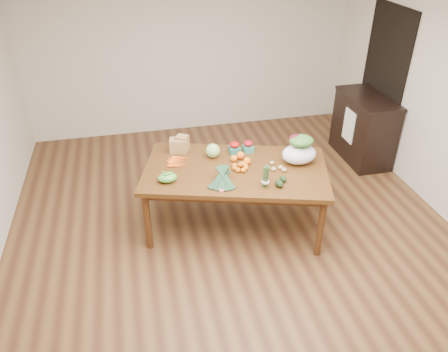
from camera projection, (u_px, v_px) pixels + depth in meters
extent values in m
plane|color=brown|center=(237.00, 240.00, 4.84)|extent=(6.00, 6.00, 0.00)
cube|color=beige|center=(189.00, 46.00, 6.61)|extent=(5.00, 0.02, 2.70)
cube|color=#553213|center=(235.00, 197.00, 4.90)|extent=(2.19, 1.60, 0.75)
cube|color=black|center=(382.00, 84.00, 6.08)|extent=(0.02, 1.00, 2.10)
cube|color=black|center=(363.00, 128.00, 6.20)|extent=(0.52, 1.02, 0.94)
cube|color=white|center=(349.00, 126.00, 6.08)|extent=(0.02, 0.28, 0.45)
sphere|color=#B2D47A|center=(213.00, 151.00, 4.88)|extent=(0.16, 0.16, 0.16)
sphere|color=#FFA80F|center=(234.00, 158.00, 4.81)|extent=(0.08, 0.08, 0.08)
sphere|color=orange|center=(241.00, 155.00, 4.86)|extent=(0.09, 0.09, 0.09)
sphere|color=orange|center=(247.00, 161.00, 4.76)|extent=(0.08, 0.08, 0.08)
ellipsoid|color=green|center=(167.00, 178.00, 4.46)|extent=(0.20, 0.15, 0.09)
ellipsoid|color=#D6B97B|center=(267.00, 168.00, 4.67)|extent=(0.06, 0.05, 0.05)
ellipsoid|color=tan|center=(274.00, 169.00, 4.65)|extent=(0.05, 0.05, 0.05)
ellipsoid|color=tan|center=(281.00, 167.00, 4.68)|extent=(0.06, 0.05, 0.05)
ellipsoid|color=tan|center=(272.00, 163.00, 4.77)|extent=(0.05, 0.04, 0.04)
ellipsoid|color=tan|center=(284.00, 170.00, 4.63)|extent=(0.06, 0.05, 0.05)
ellipsoid|color=black|center=(279.00, 184.00, 4.38)|extent=(0.10, 0.13, 0.07)
ellipsoid|color=black|center=(283.00, 179.00, 4.47)|extent=(0.09, 0.11, 0.06)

